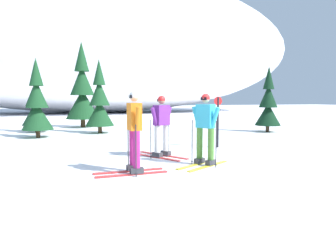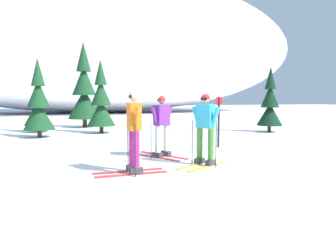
{
  "view_description": "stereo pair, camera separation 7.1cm",
  "coord_description": "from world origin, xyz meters",
  "px_view_note": "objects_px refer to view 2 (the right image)",
  "views": [
    {
      "loc": [
        -3.61,
        -7.2,
        1.63
      ],
      "look_at": [
        -1.1,
        0.19,
        0.95
      ],
      "focal_mm": 34.42,
      "sensor_mm": 36.0,
      "label": 1
    },
    {
      "loc": [
        -3.54,
        -7.22,
        1.63
      ],
      "look_at": [
        -1.1,
        0.19,
        0.95
      ],
      "focal_mm": 34.42,
      "sensor_mm": 36.0,
      "label": 2
    }
  ],
  "objects_px": {
    "skier_orange_jacket": "(134,130)",
    "trail_marker_post": "(219,119)",
    "pine_tree_center_right": "(101,102)",
    "pine_tree_far_left": "(38,103)",
    "pine_tree_center_left": "(39,105)",
    "pine_tree_center": "(84,92)",
    "skier_cyan_jacket": "(205,128)",
    "pine_tree_far_right": "(270,105)",
    "skier_purple_jacket": "(162,125)"
  },
  "relations": [
    {
      "from": "skier_orange_jacket",
      "to": "trail_marker_post",
      "type": "relative_size",
      "value": 1.07
    },
    {
      "from": "pine_tree_center_right",
      "to": "pine_tree_far_left",
      "type": "bearing_deg",
      "value": 154.12
    },
    {
      "from": "pine_tree_far_left",
      "to": "trail_marker_post",
      "type": "bearing_deg",
      "value": -49.61
    },
    {
      "from": "pine_tree_far_left",
      "to": "pine_tree_center_left",
      "type": "xyz_separation_m",
      "value": [
        0.18,
        -2.27,
        -0.04
      ]
    },
    {
      "from": "pine_tree_center",
      "to": "trail_marker_post",
      "type": "distance_m",
      "value": 9.85
    },
    {
      "from": "pine_tree_center_right",
      "to": "skier_cyan_jacket",
      "type": "bearing_deg",
      "value": -79.25
    },
    {
      "from": "skier_orange_jacket",
      "to": "skier_cyan_jacket",
      "type": "bearing_deg",
      "value": 8.5
    },
    {
      "from": "pine_tree_center",
      "to": "pine_tree_far_right",
      "type": "xyz_separation_m",
      "value": [
        8.27,
        -5.45,
        -0.67
      ]
    },
    {
      "from": "skier_purple_jacket",
      "to": "pine_tree_center",
      "type": "distance_m",
      "value": 10.31
    },
    {
      "from": "skier_purple_jacket",
      "to": "pine_tree_center_left",
      "type": "relative_size",
      "value": 0.54
    },
    {
      "from": "skier_cyan_jacket",
      "to": "trail_marker_post",
      "type": "bearing_deg",
      "value": 56.56
    },
    {
      "from": "pine_tree_far_right",
      "to": "skier_purple_jacket",
      "type": "bearing_deg",
      "value": -145.64
    },
    {
      "from": "skier_purple_jacket",
      "to": "pine_tree_center",
      "type": "xyz_separation_m",
      "value": [
        -1.4,
        10.15,
        1.1
      ]
    },
    {
      "from": "pine_tree_center_right",
      "to": "skier_purple_jacket",
      "type": "bearing_deg",
      "value": -82.65
    },
    {
      "from": "skier_purple_jacket",
      "to": "pine_tree_center",
      "type": "relative_size",
      "value": 0.37
    },
    {
      "from": "pine_tree_center_right",
      "to": "pine_tree_far_right",
      "type": "height_order",
      "value": "pine_tree_center_right"
    },
    {
      "from": "skier_orange_jacket",
      "to": "pine_tree_center",
      "type": "distance_m",
      "value": 11.85
    },
    {
      "from": "pine_tree_center_left",
      "to": "pine_tree_far_right",
      "type": "xyz_separation_m",
      "value": [
        10.38,
        -1.14,
        -0.05
      ]
    },
    {
      "from": "skier_orange_jacket",
      "to": "pine_tree_center_left",
      "type": "relative_size",
      "value": 0.55
    },
    {
      "from": "pine_tree_center",
      "to": "skier_orange_jacket",
      "type": "bearing_deg",
      "value": -88.73
    },
    {
      "from": "skier_cyan_jacket",
      "to": "pine_tree_center_right",
      "type": "height_order",
      "value": "pine_tree_center_right"
    },
    {
      "from": "pine_tree_center_left",
      "to": "pine_tree_center_right",
      "type": "distance_m",
      "value": 2.79
    },
    {
      "from": "skier_orange_jacket",
      "to": "pine_tree_center_left",
      "type": "height_order",
      "value": "pine_tree_center_left"
    },
    {
      "from": "pine_tree_far_left",
      "to": "pine_tree_center_left",
      "type": "height_order",
      "value": "pine_tree_far_left"
    },
    {
      "from": "skier_purple_jacket",
      "to": "pine_tree_far_left",
      "type": "relative_size",
      "value": 0.53
    },
    {
      "from": "pine_tree_center",
      "to": "pine_tree_far_left",
      "type": "bearing_deg",
      "value": -138.21
    },
    {
      "from": "pine_tree_center_left",
      "to": "trail_marker_post",
      "type": "height_order",
      "value": "pine_tree_center_left"
    },
    {
      "from": "pine_tree_center",
      "to": "trail_marker_post",
      "type": "xyz_separation_m",
      "value": [
        3.7,
        -9.07,
        -1.04
      ]
    },
    {
      "from": "pine_tree_center",
      "to": "trail_marker_post",
      "type": "bearing_deg",
      "value": -67.84
    },
    {
      "from": "pine_tree_far_right",
      "to": "trail_marker_post",
      "type": "height_order",
      "value": "pine_tree_far_right"
    },
    {
      "from": "pine_tree_far_left",
      "to": "pine_tree_far_right",
      "type": "height_order",
      "value": "pine_tree_far_left"
    },
    {
      "from": "skier_orange_jacket",
      "to": "pine_tree_far_right",
      "type": "bearing_deg",
      "value": 38.41
    },
    {
      "from": "skier_orange_jacket",
      "to": "pine_tree_center_right",
      "type": "relative_size",
      "value": 0.52
    },
    {
      "from": "trail_marker_post",
      "to": "skier_purple_jacket",
      "type": "bearing_deg",
      "value": -154.86
    },
    {
      "from": "skier_orange_jacket",
      "to": "pine_tree_center_left",
      "type": "bearing_deg",
      "value": 107.54
    },
    {
      "from": "skier_cyan_jacket",
      "to": "pine_tree_center_right",
      "type": "distance_m",
      "value": 8.29
    },
    {
      "from": "pine_tree_far_left",
      "to": "pine_tree_far_right",
      "type": "bearing_deg",
      "value": -17.91
    },
    {
      "from": "pine_tree_far_left",
      "to": "pine_tree_center",
      "type": "xyz_separation_m",
      "value": [
        2.29,
        2.04,
        0.58
      ]
    },
    {
      "from": "skier_orange_jacket",
      "to": "trail_marker_post",
      "type": "height_order",
      "value": "skier_orange_jacket"
    },
    {
      "from": "skier_cyan_jacket",
      "to": "pine_tree_center",
      "type": "relative_size",
      "value": 0.37
    },
    {
      "from": "pine_tree_center",
      "to": "pine_tree_far_right",
      "type": "relative_size",
      "value": 1.51
    },
    {
      "from": "skier_purple_jacket",
      "to": "skier_cyan_jacket",
      "type": "height_order",
      "value": "skier_cyan_jacket"
    },
    {
      "from": "skier_cyan_jacket",
      "to": "pine_tree_center_left",
      "type": "distance_m",
      "value": 8.35
    },
    {
      "from": "pine_tree_far_left",
      "to": "skier_purple_jacket",
      "type": "bearing_deg",
      "value": -65.56
    },
    {
      "from": "skier_orange_jacket",
      "to": "trail_marker_post",
      "type": "xyz_separation_m",
      "value": [
        3.43,
        2.73,
        0.0
      ]
    },
    {
      "from": "pine_tree_far_right",
      "to": "pine_tree_center",
      "type": "bearing_deg",
      "value": 146.6
    },
    {
      "from": "pine_tree_center_right",
      "to": "pine_tree_center_left",
      "type": "bearing_deg",
      "value": -160.98
    },
    {
      "from": "skier_cyan_jacket",
      "to": "pine_tree_far_left",
      "type": "xyz_separation_m",
      "value": [
        -4.36,
        9.49,
        0.49
      ]
    },
    {
      "from": "skier_purple_jacket",
      "to": "pine_tree_center",
      "type": "bearing_deg",
      "value": 97.85
    },
    {
      "from": "pine_tree_far_left",
      "to": "trail_marker_post",
      "type": "height_order",
      "value": "pine_tree_far_left"
    }
  ]
}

